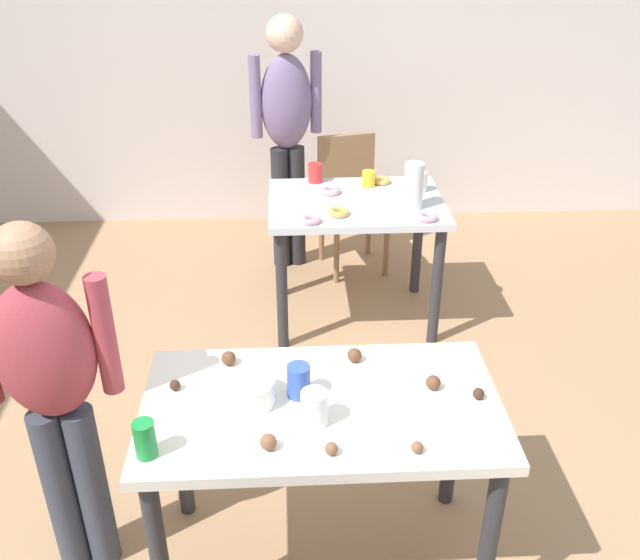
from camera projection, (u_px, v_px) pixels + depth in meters
name	position (u px, v px, depth m)	size (l,w,h in m)	color
ground_plane	(304.00, 543.00, 2.71)	(6.40, 6.40, 0.00)	#9E7A56
wall_back	(287.00, 44.00, 4.87)	(6.40, 0.10, 2.60)	silver
dining_table_near	(321.00, 429.00, 2.34)	(1.19, 0.65, 0.75)	silver
dining_table_far	(356.00, 221.00, 3.87)	(0.96, 0.70, 0.75)	silver
chair_far_table	(350.00, 195.00, 4.55)	(0.48, 0.48, 0.87)	olive
person_girl_near	(52.00, 384.00, 2.25)	(0.45, 0.23, 1.40)	#383D4C
person_adult_far	(287.00, 123.00, 4.30)	(0.45, 0.27, 1.62)	#28282D
mixing_bowl	(248.00, 391.00, 2.27)	(0.18, 0.18, 0.09)	white
soda_can	(145.00, 439.00, 2.04)	(0.07, 0.07, 0.12)	#198438
fork_near	(391.00, 428.00, 2.17)	(0.17, 0.02, 0.01)	silver
cup_near_0	(314.00, 408.00, 2.17)	(0.09, 0.09, 0.12)	white
cup_near_1	(299.00, 381.00, 2.30)	(0.08, 0.08, 0.12)	#3351B2
cake_ball_0	(268.00, 442.00, 2.09)	(0.05, 0.05, 0.05)	brown
cake_ball_1	(417.00, 447.00, 2.08)	(0.04, 0.04, 0.04)	brown
cake_ball_2	(229.00, 358.00, 2.46)	(0.05, 0.05, 0.05)	brown
cake_ball_3	(433.00, 382.00, 2.34)	(0.05, 0.05, 0.05)	brown
cake_ball_4	(175.00, 385.00, 2.34)	(0.04, 0.04, 0.04)	#3D2319
cake_ball_5	(479.00, 394.00, 2.30)	(0.04, 0.04, 0.04)	#3D2319
cake_ball_6	(355.00, 355.00, 2.48)	(0.05, 0.05, 0.05)	brown
cake_ball_7	(331.00, 449.00, 2.07)	(0.04, 0.04, 0.04)	brown
pitcher_far	(414.00, 186.00, 3.65)	(0.10, 0.10, 0.25)	white
cup_far_0	(315.00, 173.00, 4.02)	(0.08, 0.08, 0.11)	red
cup_far_1	(421.00, 182.00, 3.90)	(0.07, 0.07, 0.11)	white
cup_far_2	(369.00, 179.00, 3.97)	(0.08, 0.08, 0.09)	yellow
donut_far_0	(311.00, 220.00, 3.54)	(0.11, 0.11, 0.03)	pink
donut_far_1	(330.00, 191.00, 3.89)	(0.11, 0.11, 0.03)	pink
donut_far_2	(427.00, 217.00, 3.57)	(0.11, 0.11, 0.03)	pink
donut_far_3	(338.00, 212.00, 3.62)	(0.11, 0.11, 0.03)	gold
donut_far_4	(381.00, 181.00, 4.03)	(0.10, 0.10, 0.03)	gold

